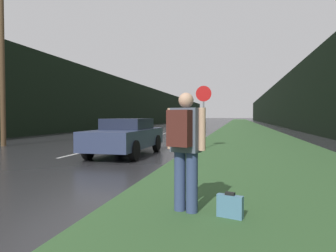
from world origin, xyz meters
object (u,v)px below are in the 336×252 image
object	(u,v)px
hitchhiker_with_backpack	(185,144)
car_passing_far	(194,124)
suitcase	(230,207)
car_oncoming	(179,122)
car_passing_near	(126,136)
stop_sign	(204,110)

from	to	relation	value
hitchhiker_with_backpack	car_passing_far	xyz separation A→B (m)	(-3.37, 24.69, -0.36)
suitcase	car_oncoming	world-z (taller)	car_oncoming
car_passing_near	hitchhiker_with_backpack	bearing A→B (deg)	118.13
stop_sign	hitchhiker_with_backpack	xyz separation A→B (m)	(0.72, -8.97, -0.71)
stop_sign	car_oncoming	distance (m)	29.54
stop_sign	suitcase	world-z (taller)	stop_sign
car_passing_near	car_passing_far	bearing A→B (deg)	-90.00
hitchhiker_with_backpack	stop_sign	bearing A→B (deg)	111.86
stop_sign	car_oncoming	xyz separation A→B (m)	(-6.67, 28.76, -1.06)
car_oncoming	car_passing_far	bearing A→B (deg)	-72.88
suitcase	car_passing_near	xyz separation A→B (m)	(-4.04, 6.42, 0.54)
suitcase	car_passing_far	distance (m)	25.13
stop_sign	car_passing_far	size ratio (longest dim) A/B	0.60
stop_sign	car_passing_far	xyz separation A→B (m)	(-2.65, 15.72, -1.07)
car_oncoming	suitcase	bearing A→B (deg)	-77.97
car_passing_far	car_oncoming	size ratio (longest dim) A/B	1.16
hitchhiker_with_backpack	car_passing_near	bearing A→B (deg)	135.40
car_passing_far	car_passing_near	bearing A→B (deg)	90.00
hitchhiker_with_backpack	suitcase	distance (m)	1.10
suitcase	car_passing_near	bearing A→B (deg)	139.50
car_oncoming	car_passing_near	bearing A→B (deg)	-82.72
stop_sign	suitcase	distance (m)	9.32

